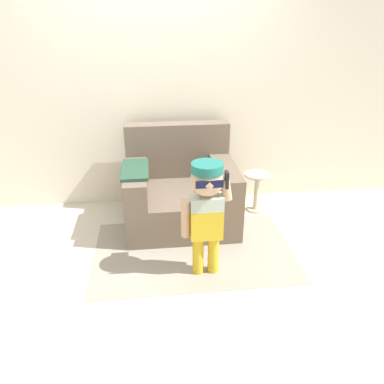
# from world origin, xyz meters

# --- Properties ---
(ground_plane) EXTENTS (10.00, 10.00, 0.00)m
(ground_plane) POSITION_xyz_m (0.00, 0.00, 0.00)
(ground_plane) COLOR beige
(wall_back) EXTENTS (10.00, 0.05, 2.60)m
(wall_back) POSITION_xyz_m (0.00, 0.77, 1.30)
(wall_back) COLOR beige
(wall_back) RESTS_ON ground_plane
(armchair) EXTENTS (1.11, 0.95, 0.96)m
(armchair) POSITION_xyz_m (0.22, 0.23, 0.33)
(armchair) COLOR #6B5B4C
(armchair) RESTS_ON ground_plane
(person_child) EXTENTS (0.40, 0.30, 0.98)m
(person_child) POSITION_xyz_m (0.35, -0.69, 0.65)
(person_child) COLOR gold
(person_child) RESTS_ON ground_plane
(side_table) EXTENTS (0.29, 0.29, 0.44)m
(side_table) POSITION_xyz_m (1.07, 0.35, 0.27)
(side_table) COLOR beige
(side_table) RESTS_ON ground_plane
(rug) EXTENTS (1.80, 1.16, 0.01)m
(rug) POSITION_xyz_m (0.29, -0.38, 0.00)
(rug) COLOR #9E9384
(rug) RESTS_ON ground_plane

